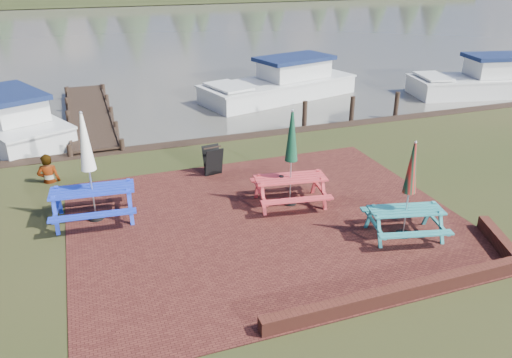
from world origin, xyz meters
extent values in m
plane|color=black|center=(0.00, 0.00, 0.00)|extent=(120.00, 120.00, 0.00)
cube|color=#3C1613|center=(0.00, 1.00, 0.01)|extent=(9.00, 7.50, 0.02)
cube|color=#4C1E16|center=(1.50, -2.60, 0.15)|extent=(6.00, 0.22, 0.30)
cube|color=#4C1E16|center=(4.30, -1.80, 0.15)|extent=(0.82, 1.77, 0.30)
cube|color=#47453D|center=(0.00, 37.00, 0.00)|extent=(120.00, 60.00, 0.02)
cube|color=teal|center=(2.64, -0.68, 0.66)|extent=(1.71, 0.98, 0.04)
cube|color=teal|center=(2.50, -1.27, 0.40)|extent=(1.62, 0.58, 0.04)
cube|color=teal|center=(2.78, -0.09, 0.40)|extent=(1.62, 0.58, 0.04)
cube|color=teal|center=(1.96, -0.52, 0.33)|extent=(0.39, 1.38, 0.66)
cube|color=teal|center=(3.32, -0.84, 0.33)|extent=(0.39, 1.38, 0.66)
cylinder|color=black|center=(2.64, -0.68, 0.04)|extent=(0.32, 0.32, 0.09)
cylinder|color=#B2B2B7|center=(2.64, -0.68, 1.12)|extent=(0.03, 0.03, 2.24)
cone|color=#A51B17|center=(2.64, -0.68, 1.66)|extent=(0.29, 0.29, 1.12)
cube|color=#BE3037|center=(0.88, 1.65, 0.73)|extent=(1.85, 0.94, 0.04)
cube|color=#BE3037|center=(0.78, 0.99, 0.44)|extent=(1.78, 0.50, 0.04)
cube|color=#BE3037|center=(0.98, 2.31, 0.44)|extent=(1.78, 0.50, 0.04)
cube|color=#BE3037|center=(0.12, 1.77, 0.36)|extent=(0.31, 1.52, 0.73)
cube|color=#BE3037|center=(1.64, 1.54, 0.36)|extent=(0.31, 1.52, 0.73)
cylinder|color=black|center=(0.88, 1.65, 0.05)|extent=(0.35, 0.35, 0.10)
cylinder|color=#B2B2B7|center=(0.88, 1.65, 1.23)|extent=(0.04, 0.04, 2.45)
cone|color=#103B25|center=(0.88, 1.65, 1.81)|extent=(0.31, 0.31, 1.23)
cube|color=#1830B7|center=(-3.80, 2.49, 0.78)|extent=(1.96, 0.90, 0.04)
cube|color=#1830B7|center=(-3.86, 1.77, 0.48)|extent=(1.92, 0.42, 0.04)
cube|color=#1830B7|center=(-3.74, 3.20, 0.48)|extent=(1.92, 0.42, 0.04)
cube|color=#1830B7|center=(-4.62, 2.56, 0.39)|extent=(0.23, 1.65, 0.78)
cube|color=#1830B7|center=(-2.98, 2.42, 0.39)|extent=(0.23, 1.65, 0.78)
cylinder|color=black|center=(-3.80, 2.49, 0.05)|extent=(0.38, 0.38, 0.11)
cylinder|color=#B2B2B7|center=(-3.80, 2.49, 1.32)|extent=(0.04, 0.04, 2.64)
cone|color=white|center=(-3.80, 2.49, 1.95)|extent=(0.34, 0.34, 1.32)
cube|color=black|center=(-0.44, 3.99, 0.42)|extent=(0.54, 0.28, 0.84)
cube|color=black|center=(-0.44, 4.28, 0.42)|extent=(0.54, 0.28, 0.84)
cube|color=black|center=(-0.44, 4.13, 0.83)|extent=(0.52, 0.11, 0.03)
cube|color=black|center=(-3.50, 11.50, 0.12)|extent=(1.60, 9.00, 0.06)
cube|color=black|center=(-4.25, 11.50, 0.17)|extent=(0.08, 9.00, 0.08)
cube|color=black|center=(-2.75, 11.50, 0.17)|extent=(0.08, 9.00, 0.08)
cylinder|color=black|center=(-4.30, 7.00, -0.10)|extent=(0.16, 0.16, 1.00)
cylinder|color=black|center=(-2.70, 7.00, -0.10)|extent=(0.16, 0.16, 1.00)
cube|color=silver|center=(-6.39, 10.62, 0.11)|extent=(4.72, 6.87, 0.93)
cube|color=silver|center=(-6.39, 10.62, 0.59)|extent=(4.82, 7.01, 0.07)
cube|color=silver|center=(-6.07, 9.90, 1.04)|extent=(2.60, 3.16, 0.79)
cube|color=#101B3C|center=(-6.07, 9.90, 1.49)|extent=(2.92, 3.59, 0.17)
cube|color=silver|center=(4.82, 12.04, 0.12)|extent=(7.56, 4.27, 0.95)
cube|color=silver|center=(4.82, 12.04, 0.61)|extent=(7.71, 4.36, 0.08)
cube|color=silver|center=(5.65, 12.26, 1.07)|extent=(3.37, 2.51, 0.81)
cube|color=#101B3C|center=(5.65, 12.26, 1.53)|extent=(3.84, 2.82, 0.17)
cube|color=silver|center=(2.20, 11.32, 0.74)|extent=(1.80, 2.37, 0.10)
cube|color=silver|center=(13.93, 9.41, 0.12)|extent=(6.70, 3.49, 0.98)
cube|color=silver|center=(13.93, 9.41, 0.63)|extent=(6.83, 3.56, 0.08)
cube|color=silver|center=(14.68, 9.26, 1.11)|extent=(2.95, 2.13, 0.83)
cube|color=#101B3C|center=(14.68, 9.26, 1.58)|extent=(3.36, 2.38, 0.18)
cube|color=silver|center=(11.55, 9.89, 0.76)|extent=(1.51, 2.11, 0.10)
imported|color=gray|center=(-4.89, 5.16, 0.82)|extent=(0.64, 0.46, 1.64)
camera|label=1|loc=(-3.77, -8.70, 5.75)|focal=35.00mm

